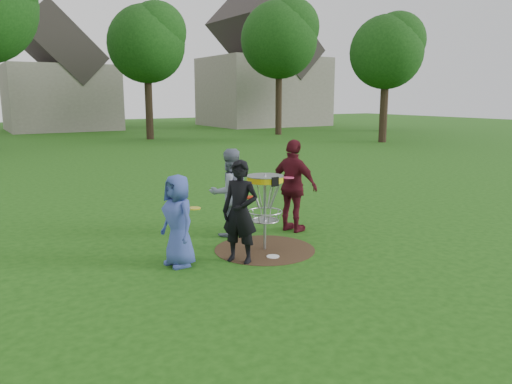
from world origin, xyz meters
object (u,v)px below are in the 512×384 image
player_maroon (294,186)px  disc_golf_basket (265,194)px  player_grey (230,193)px  player_blue (178,221)px  player_black (240,212)px

player_maroon → disc_golf_basket: 1.38m
disc_golf_basket → player_grey: bearing=94.4°
player_grey → player_blue: bearing=37.8°
player_maroon → disc_golf_basket: size_ratio=1.35×
player_black → player_maroon: player_maroon is taller
player_black → player_maroon: (1.85, 1.10, 0.08)m
player_blue → player_black: 1.01m
player_blue → disc_golf_basket: bearing=80.2°
player_maroon → disc_golf_basket: bearing=104.2°
player_blue → player_grey: size_ratio=0.87×
player_grey → player_maroon: (1.24, -0.39, 0.07)m
player_blue → disc_golf_basket: size_ratio=1.08×
player_maroon → player_blue: bearing=85.9°
player_maroon → disc_golf_basket: (-1.15, -0.75, 0.09)m
player_black → player_grey: player_grey is taller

